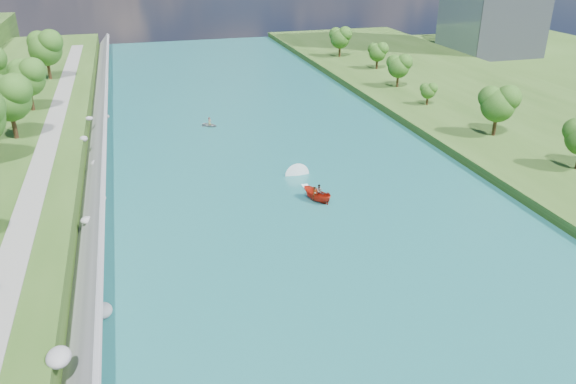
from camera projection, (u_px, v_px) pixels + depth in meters
name	position (u px, v px, depth m)	size (l,w,h in m)	color
ground	(336.00, 253.00, 61.70)	(260.00, 260.00, 0.00)	#2D5119
river_water	(287.00, 183.00, 79.13)	(55.00, 240.00, 0.10)	#185D5E
riprap_bank	(93.00, 195.00, 71.15)	(4.63, 236.00, 4.41)	slate
riverside_path	(35.00, 186.00, 69.55)	(3.00, 200.00, 0.10)	gray
trees_east	(531.00, 120.00, 85.41)	(15.89, 141.55, 11.22)	#1D4913
motorboat	(314.00, 192.00, 74.43)	(3.66, 19.17, 2.18)	#B2200E
raft	(210.00, 124.00, 101.93)	(3.68, 3.66, 1.67)	gray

